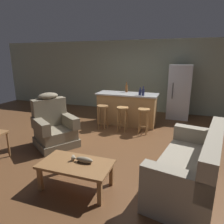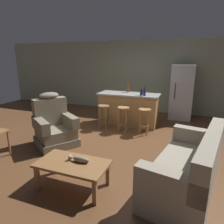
% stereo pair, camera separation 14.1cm
% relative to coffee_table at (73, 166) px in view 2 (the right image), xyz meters
% --- Properties ---
extents(ground_plane, '(12.00, 12.00, 0.00)m').
position_rel_coffee_table_xyz_m(ground_plane, '(-0.07, 1.94, -0.36)').
color(ground_plane, brown).
extents(back_wall, '(12.00, 0.05, 2.60)m').
position_rel_coffee_table_xyz_m(back_wall, '(-0.07, 5.06, 0.94)').
color(back_wall, '#9EA88E').
rests_on(back_wall, ground_plane).
extents(coffee_table, '(1.10, 0.60, 0.42)m').
position_rel_coffee_table_xyz_m(coffee_table, '(0.00, 0.00, 0.00)').
color(coffee_table, olive).
rests_on(coffee_table, ground_plane).
extents(fish_figurine, '(0.34, 0.10, 0.10)m').
position_rel_coffee_table_xyz_m(fish_figurine, '(0.08, 0.06, 0.10)').
color(fish_figurine, '#4C3823').
rests_on(fish_figurine, coffee_table).
extents(couch, '(1.20, 2.03, 0.94)m').
position_rel_coffee_table_xyz_m(couch, '(1.68, 0.61, -0.02)').
color(couch, '#9E937F').
rests_on(couch, ground_plane).
extents(recliner_near_lamp, '(1.17, 1.17, 1.20)m').
position_rel_coffee_table_xyz_m(recliner_near_lamp, '(-1.27, 1.27, 0.06)').
color(recliner_near_lamp, '#756B56').
rests_on(recliner_near_lamp, ground_plane).
extents(kitchen_island, '(1.80, 0.70, 0.95)m').
position_rel_coffee_table_xyz_m(kitchen_island, '(-0.07, 3.29, 0.11)').
color(kitchen_island, '#AD7F4C').
rests_on(kitchen_island, ground_plane).
extents(bar_stool_left, '(0.32, 0.32, 0.68)m').
position_rel_coffee_table_xyz_m(bar_stool_left, '(-0.62, 2.66, 0.11)').
color(bar_stool_left, olive).
rests_on(bar_stool_left, ground_plane).
extents(bar_stool_middle, '(0.32, 0.32, 0.68)m').
position_rel_coffee_table_xyz_m(bar_stool_middle, '(-0.03, 2.66, 0.11)').
color(bar_stool_middle, '#A87A47').
rests_on(bar_stool_middle, ground_plane).
extents(bar_stool_right, '(0.32, 0.32, 0.68)m').
position_rel_coffee_table_xyz_m(bar_stool_right, '(0.55, 2.66, 0.11)').
color(bar_stool_right, '#A87A47').
rests_on(bar_stool_right, ground_plane).
extents(refrigerator, '(0.70, 0.69, 1.76)m').
position_rel_coffee_table_xyz_m(refrigerator, '(1.37, 4.49, 0.52)').
color(refrigerator, '#B7B7BC').
rests_on(refrigerator, ground_plane).
extents(bottle_tall_green, '(0.09, 0.09, 0.22)m').
position_rel_coffee_table_xyz_m(bottle_tall_green, '(0.34, 3.12, 0.67)').
color(bottle_tall_green, '#23284C').
rests_on(bottle_tall_green, kitchen_island).
extents(bottle_short_amber, '(0.07, 0.07, 0.27)m').
position_rel_coffee_table_xyz_m(bottle_short_amber, '(0.44, 3.07, 0.69)').
color(bottle_short_amber, '#23284C').
rests_on(bottle_short_amber, kitchen_island).
extents(bottle_wine_dark, '(0.08, 0.08, 0.31)m').
position_rel_coffee_table_xyz_m(bottle_wine_dark, '(-0.16, 3.51, 0.70)').
color(bottle_wine_dark, brown).
rests_on(bottle_wine_dark, kitchen_island).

